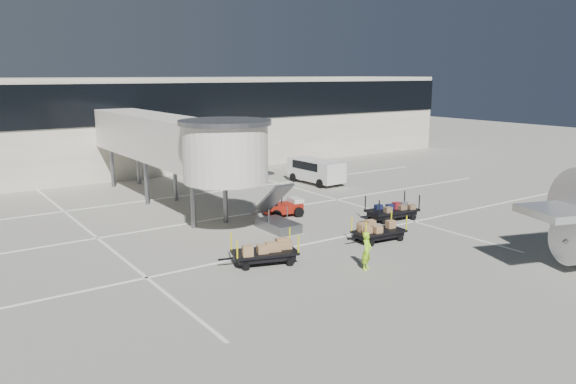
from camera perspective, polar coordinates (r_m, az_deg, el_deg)
name	(u,v)px	position (r m, az deg, el deg)	size (l,w,h in m)	color
ground	(359,248)	(27.68, 7.22, -5.70)	(140.00, 140.00, 0.00)	#A49F92
lane_markings	(249,212)	(34.57, -3.97, -2.04)	(40.00, 30.00, 0.02)	white
terminal	(134,122)	(52.63, -15.36, 6.89)	(64.00, 12.11, 15.20)	silver
jet_bridge	(177,142)	(34.91, -11.24, 5.03)	(5.70, 20.40, 6.03)	silver
baggage_tug	(284,207)	(33.43, -0.39, -1.57)	(2.38, 1.69, 1.47)	maroon
suitcase_cart	(392,211)	(33.23, 10.50, -1.91)	(3.74, 1.86, 1.44)	black
box_cart_near	(380,231)	(28.90, 9.28, -3.97)	(3.32, 1.58, 1.28)	black
box_cart_far	(265,252)	(25.18, -2.40, -6.14)	(3.60, 2.23, 1.38)	black
ground_worker	(367,251)	(24.61, 8.01, -5.93)	(0.61, 0.40, 1.68)	#A1F019
minivan	(315,169)	(43.55, 2.74, 2.34)	(2.35, 4.92, 1.82)	silver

